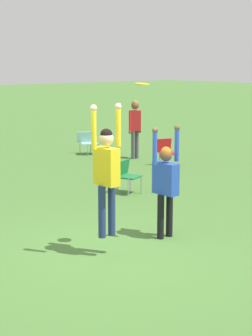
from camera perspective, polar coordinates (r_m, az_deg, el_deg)
ground_plane at (r=9.30m, az=-1.49°, el=-8.56°), size 120.00×120.00×0.00m
person_jumping at (r=8.83m, az=-1.99°, el=0.06°), size 0.59×0.44×2.13m
person_defending at (r=9.81m, az=4.04°, el=-1.20°), size 0.63×0.48×1.99m
frisbee at (r=8.96m, az=1.65°, el=8.53°), size 0.24×0.24×0.04m
camping_chair_0 at (r=16.82m, az=4.15°, el=1.83°), size 0.58×0.62×0.80m
camping_chair_2 at (r=13.28m, az=0.09°, el=-0.55°), size 0.61×0.65×0.78m
camping_chair_3 at (r=18.93m, az=-3.92°, el=2.73°), size 0.73×0.79×0.74m
person_spectator_near at (r=17.88m, az=0.92°, el=4.57°), size 0.52×0.39×1.87m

